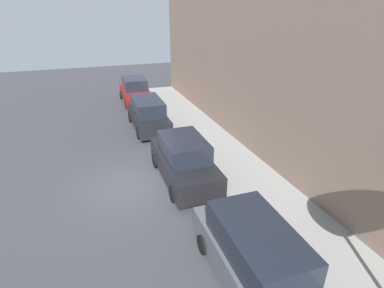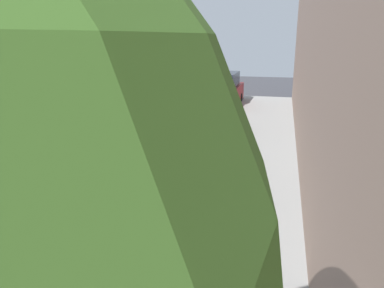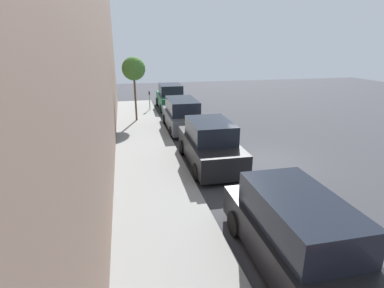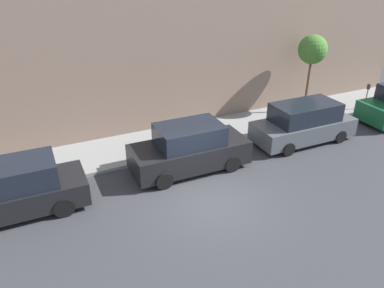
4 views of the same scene
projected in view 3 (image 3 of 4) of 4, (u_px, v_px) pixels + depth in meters
name	position (u px, v px, depth m)	size (l,w,h in m)	color
ground_plane	(261.00, 161.00, 13.68)	(60.00, 60.00, 0.00)	#38383D
sidewalk	(151.00, 170.00, 12.61)	(2.98, 32.00, 0.15)	gray
building_facade	(74.00, 47.00, 10.52)	(2.00, 32.00, 10.01)	#846B5B
parked_suv_nearest	(171.00, 97.00, 24.58)	(2.09, 4.85, 1.98)	#14512D
parked_minivan_second	(182.00, 115.00, 18.57)	(2.02, 4.92, 1.90)	#4C5156
parked_suv_third	(210.00, 144.00, 13.08)	(2.08, 4.83, 1.98)	black
parked_minivan_fourth	(296.00, 234.00, 6.93)	(2.02, 4.92, 1.90)	black
parking_meter_near	(149.00, 98.00, 23.51)	(0.11, 0.15, 1.48)	#ADADB2
street_tree	(134.00, 69.00, 19.40)	(1.51, 1.51, 4.18)	brown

